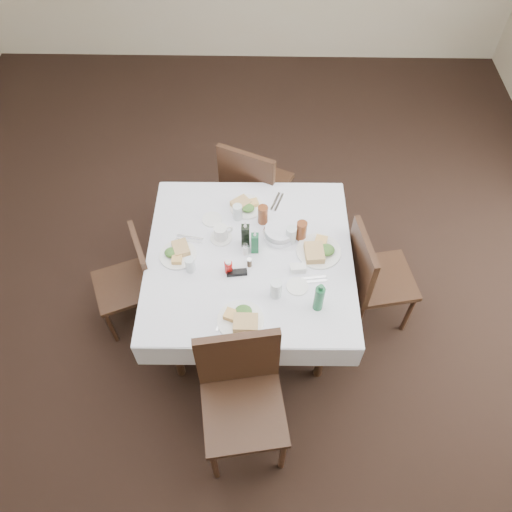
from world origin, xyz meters
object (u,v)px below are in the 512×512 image
(water_s, at_px, (276,289))
(coffee_mug, at_px, (221,233))
(bread_basket, at_px, (280,233))
(dining_table, at_px, (250,262))
(chair_south, at_px, (241,390))
(chair_west, at_px, (132,277))
(chair_east, at_px, (372,274))
(green_bottle, at_px, (319,298))
(chair_north, at_px, (253,185))
(water_w, at_px, (190,265))
(oil_cruet_dark, at_px, (245,235))
(ketchup_bottle, at_px, (229,267))
(water_n, at_px, (238,212))
(water_e, at_px, (291,235))
(oil_cruet_green, at_px, (255,242))

(water_s, distance_m, coffee_mug, 0.58)
(bread_basket, relative_size, coffee_mug, 1.42)
(dining_table, bearing_deg, chair_south, -91.84)
(chair_west, xyz_separation_m, bread_basket, (1.03, 0.16, 0.32))
(chair_south, xyz_separation_m, chair_east, (0.88, 0.88, -0.05))
(green_bottle, bearing_deg, chair_north, 108.76)
(water_w, relative_size, bread_basket, 0.50)
(chair_south, height_order, oil_cruet_dark, chair_south)
(coffee_mug, bearing_deg, chair_south, -80.54)
(ketchup_bottle, bearing_deg, water_s, -29.63)
(dining_table, relative_size, chair_east, 1.50)
(water_n, height_order, coffee_mug, water_n)
(water_w, height_order, oil_cruet_dark, oil_cruet_dark)
(chair_east, bearing_deg, coffee_mug, 173.90)
(chair_north, xyz_separation_m, chair_south, (-0.03, -1.72, 0.02))
(chair_west, height_order, water_e, water_e)
(dining_table, height_order, water_n, water_n)
(water_w, xyz_separation_m, bread_basket, (0.57, 0.29, -0.02))
(chair_east, relative_size, oil_cruet_green, 4.53)
(water_s, bearing_deg, water_n, 112.56)
(dining_table, height_order, water_e, water_e)
(water_w, bearing_deg, chair_west, 163.59)
(dining_table, bearing_deg, chair_west, 179.51)
(chair_south, distance_m, coffee_mug, 1.04)
(chair_west, height_order, water_n, water_n)
(chair_east, bearing_deg, water_e, 170.64)
(water_w, height_order, oil_cruet_green, oil_cruet_green)
(chair_south, bearing_deg, coffee_mug, 99.46)
(chair_west, xyz_separation_m, water_w, (0.46, -0.14, 0.34))
(chair_west, bearing_deg, water_s, -17.44)
(chair_west, xyz_separation_m, coffee_mug, (0.64, 0.13, 0.34))
(chair_east, distance_m, green_bottle, 0.69)
(water_n, height_order, oil_cruet_green, oil_cruet_green)
(chair_south, distance_m, water_e, 1.05)
(chair_west, bearing_deg, chair_south, -46.89)
(chair_north, distance_m, water_w, 1.09)
(chair_west, height_order, oil_cruet_green, oil_cruet_green)
(water_w, bearing_deg, water_n, 57.69)
(chair_west, bearing_deg, water_e, 6.00)
(bread_basket, bearing_deg, oil_cruet_green, -141.73)
(chair_north, height_order, oil_cruet_dark, oil_cruet_dark)
(water_s, height_order, coffee_mug, water_s)
(water_s, distance_m, bread_basket, 0.48)
(ketchup_bottle, height_order, coffee_mug, ketchup_bottle)
(water_s, bearing_deg, chair_west, 162.56)
(chair_west, bearing_deg, water_n, 22.98)
(chair_north, height_order, chair_west, chair_north)
(green_bottle, bearing_deg, water_n, 125.84)
(green_bottle, bearing_deg, water_w, 161.73)
(chair_west, xyz_separation_m, water_s, (1.01, -0.32, 0.35))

